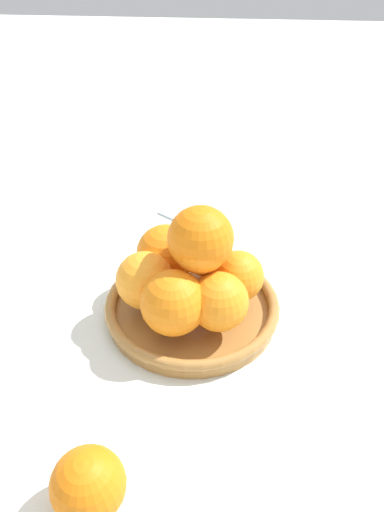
{
  "coord_description": "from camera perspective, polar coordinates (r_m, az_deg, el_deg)",
  "views": [
    {
      "loc": [
        0.04,
        -0.51,
        0.48
      ],
      "look_at": [
        0.0,
        0.0,
        0.1
      ],
      "focal_mm": 35.0,
      "sensor_mm": 36.0,
      "label": 1
    }
  ],
  "objects": [
    {
      "name": "ground_plane",
      "position": [
        0.7,
        0.0,
        -6.63
      ],
      "size": [
        4.0,
        4.0,
        0.0
      ],
      "primitive_type": "plane",
      "color": "silver"
    },
    {
      "name": "fruit_bowl",
      "position": [
        0.69,
        0.0,
        -5.78
      ],
      "size": [
        0.24,
        0.24,
        0.03
      ],
      "color": "#A57238",
      "rests_on": "ground_plane"
    },
    {
      "name": "orange_pile",
      "position": [
        0.65,
        -0.24,
        -1.5
      ],
      "size": [
        0.2,
        0.19,
        0.15
      ],
      "color": "orange",
      "rests_on": "fruit_bowl"
    },
    {
      "name": "stray_orange",
      "position": [
        0.52,
        -11.77,
        -24.2
      ],
      "size": [
        0.07,
        0.07,
        0.07
      ],
      "primitive_type": "sphere",
      "color": "orange",
      "rests_on": "ground_plane"
    },
    {
      "name": "napkin_folded",
      "position": [
        0.93,
        2.38,
        5.4
      ],
      "size": [
        0.2,
        0.2,
        0.01
      ],
      "primitive_type": "cube",
      "rotation": [
        0.0,
        0.0,
        -0.6
      ],
      "color": "silver",
      "rests_on": "ground_plane"
    }
  ]
}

